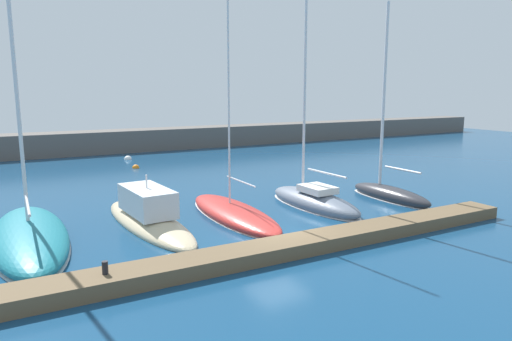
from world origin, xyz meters
TOP-DOWN VIEW (x-y plane):
  - ground_plane at (0.00, 0.00)m, footprint 120.00×120.00m
  - dock_pier at (0.00, -1.77)m, footprint 23.55×1.56m
  - breakwater_seawall at (0.00, 33.26)m, footprint 108.00×3.58m
  - sailboat_teal_nearest at (-9.69, 4.84)m, footprint 3.21×10.54m
  - motorboat_sand_second at (-4.41, 5.07)m, footprint 3.16×9.94m
  - sailboat_red_third at (-0.12, 4.21)m, footprint 2.53×8.92m
  - sailboat_slate_fourth at (4.86, 3.98)m, footprint 2.52×7.45m
  - sailboat_charcoal_fifth at (9.92, 3.18)m, footprint 1.51×6.16m
  - mooring_buoy_orange at (-0.72, 21.92)m, footprint 0.61×0.61m
  - mooring_buoy_white at (-0.12, 27.22)m, footprint 0.72×0.72m
  - dock_bollard at (-7.74, -1.77)m, footprint 0.20×0.20m

SIDE VIEW (x-z plane):
  - ground_plane at x=0.00m, z-range 0.00..0.00m
  - mooring_buoy_orange at x=-0.72m, z-range -0.30..0.30m
  - mooring_buoy_white at x=-0.12m, z-range -0.36..0.36m
  - sailboat_red_third at x=-0.12m, z-range -7.03..7.49m
  - dock_pier at x=0.00m, z-range 0.00..0.57m
  - sailboat_teal_nearest at x=-9.69m, z-range -10.74..11.47m
  - sailboat_slate_fourth at x=4.86m, z-range -6.85..7.64m
  - motorboat_sand_second at x=-4.41m, z-range -1.06..1.87m
  - sailboat_charcoal_fifth at x=9.92m, z-range -5.47..6.39m
  - dock_bollard at x=-7.74m, z-range 0.57..1.01m
  - breakwater_seawall at x=0.00m, z-range 0.00..2.31m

